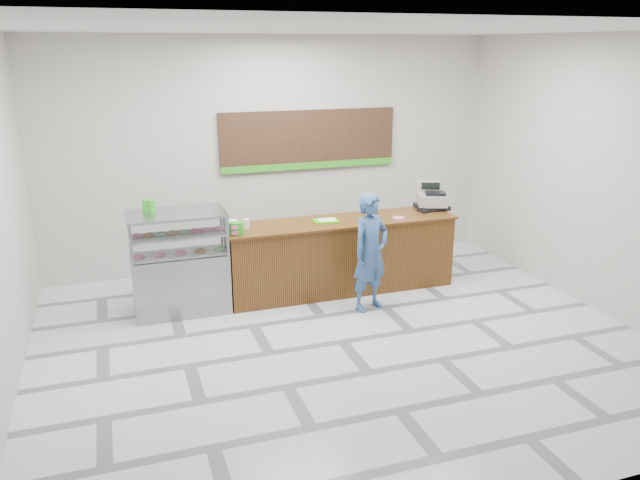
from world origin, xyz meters
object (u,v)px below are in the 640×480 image
object	(u,v)px
cash_register	(432,199)
sales_counter	(340,255)
display_case	(179,262)
serving_tray	(326,220)
customer	(370,252)

from	to	relation	value
cash_register	sales_counter	bearing A→B (deg)	-151.47
sales_counter	display_case	distance (m)	2.23
cash_register	serving_tray	size ratio (longest dim) A/B	1.54
sales_counter	serving_tray	size ratio (longest dim) A/B	9.09
cash_register	serving_tray	distance (m)	1.73
serving_tray	customer	xyz separation A→B (m)	(0.35, -0.75, -0.26)
sales_counter	display_case	bearing A→B (deg)	-180.00
display_case	customer	xyz separation A→B (m)	(2.36, -0.73, 0.10)
sales_counter	serving_tray	bearing A→B (deg)	174.41
display_case	cash_register	xyz separation A→B (m)	(3.72, 0.18, 0.50)
display_case	serving_tray	bearing A→B (deg)	0.60
sales_counter	cash_register	world-z (taller)	cash_register
sales_counter	display_case	size ratio (longest dim) A/B	2.45
serving_tray	customer	distance (m)	0.87
display_case	cash_register	distance (m)	3.76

